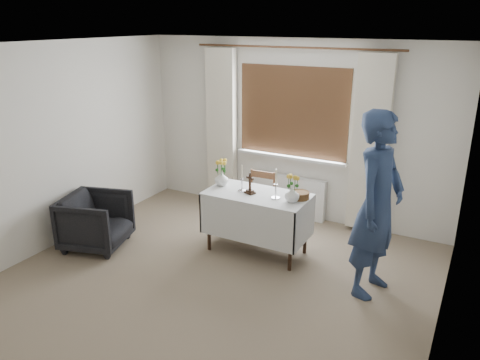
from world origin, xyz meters
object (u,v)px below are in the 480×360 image
wooden_chair (257,204)px  armchair (96,221)px  wooden_cross (250,183)px  flower_vase_right (292,195)px  flower_vase_left (222,179)px  altar_table (257,223)px  person (377,205)px

wooden_chair → armchair: bearing=-142.6°
wooden_cross → flower_vase_right: size_ratio=1.47×
wooden_chair → flower_vase_left: size_ratio=4.67×
flower_vase_left → flower_vase_right: (0.98, -0.10, -0.00)m
flower_vase_left → flower_vase_right: flower_vase_left is taller
altar_table → wooden_chair: wooden_chair is taller
armchair → flower_vase_right: 2.47m
wooden_chair → flower_vase_right: size_ratio=4.71×
armchair → person: person is taller
armchair → flower_vase_left: 1.66m
armchair → wooden_chair: bearing=-67.1°
wooden_chair → person: (1.67, -0.69, 0.55)m
altar_table → flower_vase_left: size_ratio=6.98×
wooden_chair → wooden_cross: wooden_cross is taller
altar_table → wooden_chair: bearing=115.6°
flower_vase_right → altar_table: bearing=174.3°
person → flower_vase_left: (-1.97, 0.26, -0.11)m
person → flower_vase_left: size_ratio=10.87×
person → wooden_cross: size_ratio=7.47×
wooden_chair → person: bearing=-24.4°
flower_vase_left → wooden_chair: bearing=55.8°
person → flower_vase_left: 1.99m
wooden_cross → flower_vase_right: 0.54m
person → flower_vase_right: bearing=92.0°
wooden_chair → flower_vase_right: (0.69, -0.53, 0.44)m
altar_table → person: 1.57m
altar_table → person: (1.44, -0.21, 0.58)m
altar_table → wooden_cross: wooden_cross is taller
person → flower_vase_right: person is taller
person → wooden_cross: person is taller
armchair → person: size_ratio=0.39×
wooden_chair → person: person is taller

